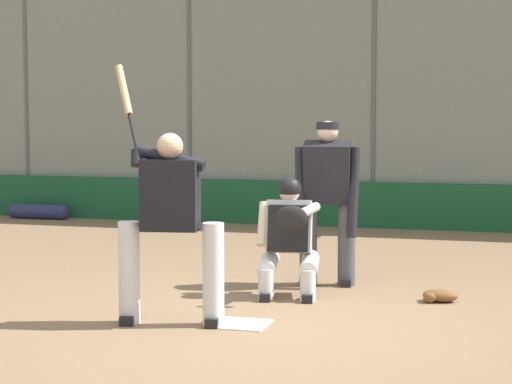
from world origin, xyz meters
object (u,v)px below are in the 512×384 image
(spare_bat_third_base_side, at_px, (309,239))
(equipment_bag_dugout_side, at_px, (38,211))
(catcher_behind_plate, at_px, (289,235))
(fielding_glove_on_dirt, at_px, (439,296))
(batter_at_plate, at_px, (170,220))
(umpire_home, at_px, (327,198))

(spare_bat_third_base_side, distance_m, equipment_bag_dugout_side, 5.55)
(catcher_behind_plate, height_order, fielding_glove_on_dirt, catcher_behind_plate)
(batter_at_plate, height_order, umpire_home, batter_at_plate)
(batter_at_plate, height_order, equipment_bag_dugout_side, batter_at_plate)
(fielding_glove_on_dirt, bearing_deg, batter_at_plate, 36.45)
(batter_at_plate, height_order, catcher_behind_plate, batter_at_plate)
(batter_at_plate, height_order, fielding_glove_on_dirt, batter_at_plate)
(umpire_home, distance_m, fielding_glove_on_dirt, 1.57)
(catcher_behind_plate, relative_size, umpire_home, 0.68)
(equipment_bag_dugout_side, bearing_deg, fielding_glove_on_dirt, 144.62)
(catcher_behind_plate, bearing_deg, spare_bat_third_base_side, -88.93)
(catcher_behind_plate, xyz_separation_m, fielding_glove_on_dirt, (-1.44, -0.19, -0.55))
(catcher_behind_plate, xyz_separation_m, umpire_home, (-0.24, -0.71, 0.32))
(catcher_behind_plate, bearing_deg, umpire_home, -117.38)
(batter_at_plate, distance_m, spare_bat_third_base_side, 5.40)
(batter_at_plate, distance_m, catcher_behind_plate, 1.57)
(batter_at_plate, distance_m, fielding_glove_on_dirt, 2.77)
(catcher_behind_plate, height_order, equipment_bag_dugout_side, catcher_behind_plate)
(umpire_home, height_order, spare_bat_third_base_side, umpire_home)
(batter_at_plate, xyz_separation_m, spare_bat_third_base_side, (0.01, -5.33, -0.85))
(catcher_behind_plate, distance_m, umpire_home, 0.81)
(fielding_glove_on_dirt, bearing_deg, catcher_behind_plate, 7.59)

